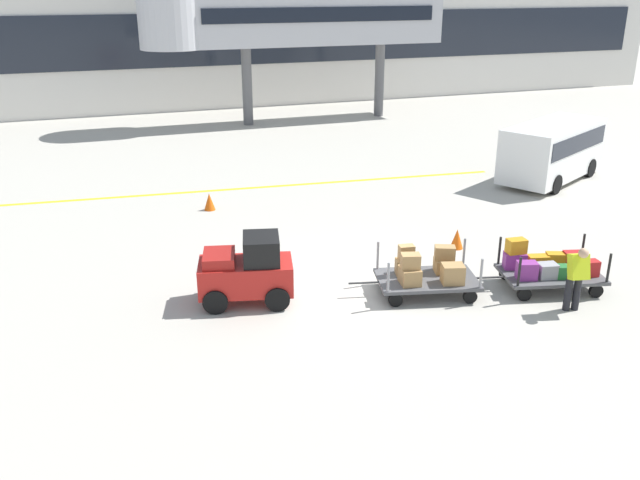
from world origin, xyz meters
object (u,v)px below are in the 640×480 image
object	(u,v)px
safety_cone_near	(209,202)
safety_cone_far	(457,239)
baggage_handler	(577,276)
shuttle_van	(553,147)
baggage_tug	(247,271)
baggage_cart_middle	(548,268)
baggage_cart_lead	(427,272)

from	to	relation	value
safety_cone_near	safety_cone_far	size ratio (longest dim) A/B	1.00
baggage_handler	shuttle_van	size ratio (longest dim) A/B	0.30
safety_cone_far	baggage_tug	bearing A→B (deg)	-168.01
baggage_handler	safety_cone_far	bearing A→B (deg)	96.52
baggage_tug	baggage_cart_middle	distance (m)	7.10
baggage_tug	baggage_cart_middle	size ratio (longest dim) A/B	0.75
shuttle_van	safety_cone_far	size ratio (longest dim) A/B	9.33
baggage_tug	safety_cone_near	xyz separation A→B (m)	(0.43, 6.89, -0.48)
baggage_cart_middle	shuttle_van	size ratio (longest dim) A/B	0.60
baggage_cart_middle	shuttle_van	distance (m)	9.85
baggage_tug	baggage_cart_lead	world-z (taller)	baggage_tug
baggage_tug	safety_cone_near	bearing A→B (deg)	86.42
baggage_tug	safety_cone_far	distance (m)	6.35
safety_cone_near	shuttle_van	bearing A→B (deg)	-3.45
baggage_tug	baggage_cart_middle	world-z (taller)	baggage_tug
baggage_handler	safety_cone_near	size ratio (longest dim) A/B	2.84
baggage_handler	safety_cone_far	distance (m)	4.27
baggage_cart_lead	safety_cone_far	xyz separation A→B (m)	(2.16, 2.31, -0.27)
baggage_cart_middle	safety_cone_near	bearing A→B (deg)	127.15
baggage_tug	baggage_cart_middle	xyz separation A→B (m)	(6.90, -1.64, -0.24)
baggage_cart_lead	shuttle_van	distance (m)	11.39
safety_cone_near	baggage_tug	bearing A→B (deg)	-93.58
safety_cone_far	baggage_cart_middle	bearing A→B (deg)	-76.55
baggage_cart_middle	safety_cone_far	size ratio (longest dim) A/B	5.61
baggage_handler	safety_cone_far	size ratio (longest dim) A/B	2.84
baggage_tug	baggage_handler	world-z (taller)	baggage_tug
safety_cone_near	safety_cone_far	distance (m)	8.02
baggage_cart_lead	baggage_cart_middle	size ratio (longest dim) A/B	1.00
baggage_handler	shuttle_van	xyz separation A→B (m)	(6.21, 9.03, 0.37)
shuttle_van	safety_cone_far	world-z (taller)	shuttle_van
shuttle_van	safety_cone_near	distance (m)	12.51
baggage_cart_middle	safety_cone_near	world-z (taller)	baggage_cart_middle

